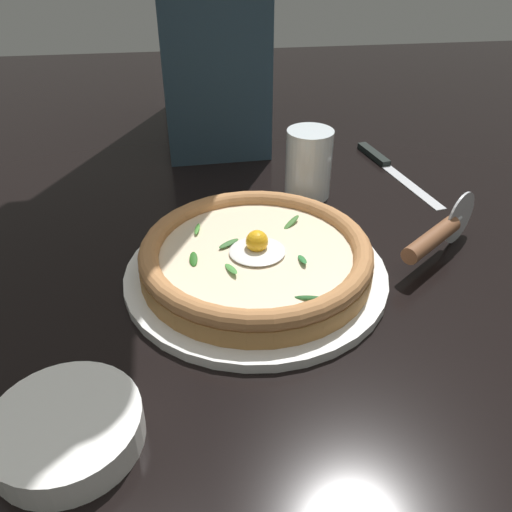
{
  "coord_description": "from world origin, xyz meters",
  "views": [
    {
      "loc": [
        -0.08,
        -0.48,
        0.39
      ],
      "look_at": [
        -0.01,
        0.04,
        0.03
      ],
      "focal_mm": 37.23,
      "sensor_mm": 36.0,
      "label": 1
    }
  ],
  "objects_px": {
    "table_knife": "(385,164)",
    "drinking_glass": "(308,168)",
    "pizza": "(256,256)",
    "side_bowl": "(67,429)",
    "pizza_cutter": "(439,234)"
  },
  "relations": [
    {
      "from": "side_bowl",
      "to": "pizza",
      "type": "bearing_deg",
      "value": 48.36
    },
    {
      "from": "side_bowl",
      "to": "drinking_glass",
      "type": "distance_m",
      "value": 0.51
    },
    {
      "from": "pizza_cutter",
      "to": "table_knife",
      "type": "bearing_deg",
      "value": 83.94
    },
    {
      "from": "side_bowl",
      "to": "table_knife",
      "type": "height_order",
      "value": "side_bowl"
    },
    {
      "from": "pizza_cutter",
      "to": "drinking_glass",
      "type": "distance_m",
      "value": 0.23
    },
    {
      "from": "table_knife",
      "to": "pizza",
      "type": "bearing_deg",
      "value": -132.05
    },
    {
      "from": "pizza_cutter",
      "to": "side_bowl",
      "type": "bearing_deg",
      "value": -151.82
    },
    {
      "from": "pizza",
      "to": "drinking_glass",
      "type": "xyz_separation_m",
      "value": [
        0.11,
        0.21,
        0.01
      ]
    },
    {
      "from": "pizza",
      "to": "pizza_cutter",
      "type": "bearing_deg",
      "value": 3.41
    },
    {
      "from": "pizza",
      "to": "side_bowl",
      "type": "relative_size",
      "value": 2.14
    },
    {
      "from": "pizza",
      "to": "drinking_glass",
      "type": "height_order",
      "value": "drinking_glass"
    },
    {
      "from": "pizza",
      "to": "side_bowl",
      "type": "height_order",
      "value": "pizza"
    },
    {
      "from": "table_knife",
      "to": "drinking_glass",
      "type": "bearing_deg",
      "value": -151.27
    },
    {
      "from": "pizza",
      "to": "pizza_cutter",
      "type": "xyz_separation_m",
      "value": [
        0.23,
        0.01,
        0.0
      ]
    },
    {
      "from": "table_knife",
      "to": "drinking_glass",
      "type": "xyz_separation_m",
      "value": [
        -0.16,
        -0.09,
        0.04
      ]
    }
  ]
}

